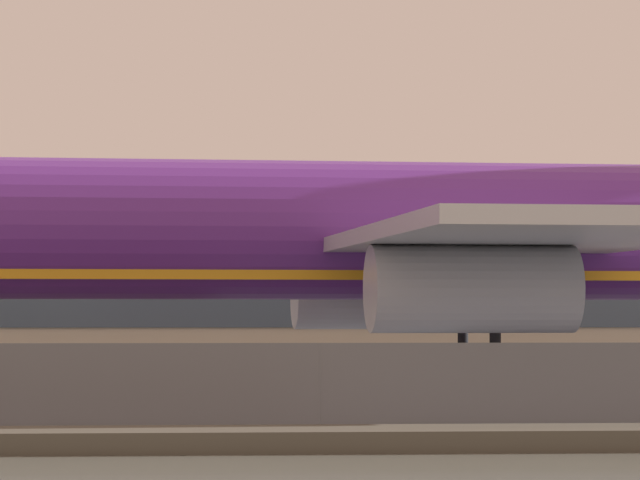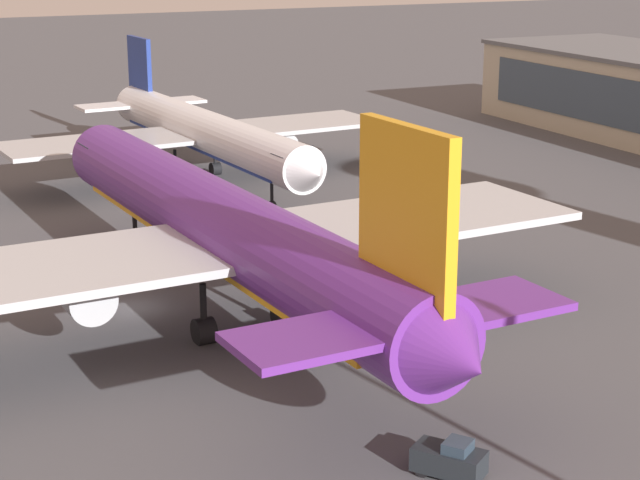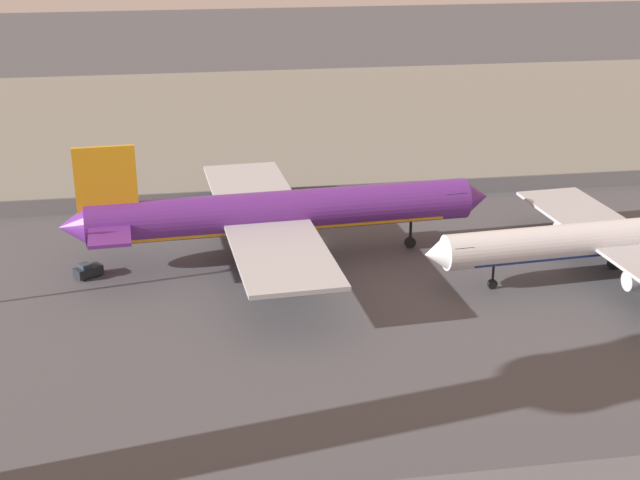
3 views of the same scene
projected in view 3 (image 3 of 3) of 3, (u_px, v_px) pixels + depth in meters
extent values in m
plane|color=#4C4C51|center=(312.00, 243.00, 115.64)|extent=(500.00, 500.00, 0.00)
cube|color=gray|center=(260.00, 116.00, 180.92)|extent=(320.00, 98.00, 0.01)
cube|color=#474238|center=(292.00, 192.00, 134.40)|extent=(320.00, 3.00, 0.50)
cube|color=slate|center=(296.00, 195.00, 129.92)|extent=(280.00, 0.08, 2.38)
cylinder|color=slate|center=(296.00, 195.00, 129.92)|extent=(0.10, 0.10, 2.38)
cylinder|color=#602889|center=(283.00, 211.00, 108.45)|extent=(47.16, 7.90, 5.06)
cone|color=#602889|center=(475.00, 197.00, 113.47)|extent=(3.58, 5.00, 4.81)
cone|color=#602889|center=(73.00, 227.00, 103.43)|extent=(3.56, 4.75, 4.56)
cube|color=#232D3D|center=(451.00, 194.00, 112.57)|extent=(3.04, 4.47, 1.52)
cube|color=orange|center=(283.00, 222.00, 108.96)|extent=(40.07, 6.46, 0.91)
cube|color=#B7BABF|center=(251.00, 189.00, 118.45)|extent=(11.67, 23.12, 0.51)
cube|color=#B7BABF|center=(281.00, 252.00, 97.97)|extent=(11.67, 23.12, 0.51)
cylinder|color=#B7BABF|center=(264.00, 205.00, 117.69)|extent=(6.73, 3.18, 2.79)
cylinder|color=#B7BABF|center=(290.00, 258.00, 100.49)|extent=(6.73, 3.18, 2.79)
cube|color=orange|center=(106.00, 183.00, 102.43)|extent=(7.06, 1.03, 8.61)
cube|color=#602889|center=(109.00, 209.00, 107.90)|extent=(5.19, 8.53, 0.41)
cube|color=#602889|center=(110.00, 233.00, 100.39)|extent=(5.19, 8.53, 0.41)
cylinder|color=black|center=(411.00, 232.00, 113.23)|extent=(0.35, 0.35, 2.96)
cylinder|color=black|center=(410.00, 242.00, 113.77)|extent=(1.45, 0.64, 1.42)
cylinder|color=black|center=(254.00, 236.00, 111.67)|extent=(0.41, 0.41, 2.96)
cylinder|color=black|center=(254.00, 247.00, 112.21)|extent=(1.70, 1.24, 1.63)
cylinder|color=black|center=(261.00, 252.00, 106.83)|extent=(0.41, 0.41, 2.96)
cylinder|color=black|center=(261.00, 263.00, 107.38)|extent=(1.70, 1.24, 1.63)
cylinder|color=white|center=(606.00, 238.00, 103.39)|extent=(39.94, 7.03, 4.08)
cone|color=white|center=(436.00, 254.00, 98.88)|extent=(2.93, 4.06, 3.87)
cube|color=#232D3D|center=(459.00, 247.00, 99.28)|extent=(2.49, 3.62, 1.22)
cube|color=navy|center=(605.00, 247.00, 103.80)|extent=(33.94, 5.77, 0.73)
cube|color=#B7BABF|center=(581.00, 214.00, 112.64)|extent=(10.14, 19.68, 0.41)
cylinder|color=#B7BABF|center=(577.00, 229.00, 111.49)|extent=(5.72, 2.65, 2.24)
cylinder|color=black|center=(493.00, 275.00, 101.58)|extent=(0.29, 0.29, 2.38)
cylinder|color=black|center=(492.00, 284.00, 102.02)|extent=(1.17, 0.53, 1.14)
cylinder|color=black|center=(634.00, 268.00, 103.22)|extent=(0.33, 0.33, 2.38)
cylinder|color=black|center=(633.00, 278.00, 103.66)|extent=(1.38, 1.01, 1.31)
cylinder|color=black|center=(615.00, 255.00, 107.10)|extent=(0.33, 0.33, 2.38)
cylinder|color=black|center=(614.00, 264.00, 107.54)|extent=(1.38, 1.01, 1.31)
cube|color=#1E2328|center=(88.00, 271.00, 105.07)|extent=(3.54, 3.15, 1.11)
cube|color=#283847|center=(85.00, 266.00, 104.52)|extent=(1.65, 1.69, 0.50)
cylinder|color=black|center=(84.00, 278.00, 104.12)|extent=(0.70, 0.58, 0.70)
cylinder|color=black|center=(78.00, 275.00, 105.03)|extent=(0.70, 0.58, 0.70)
cylinder|color=black|center=(99.00, 273.00, 105.41)|extent=(0.70, 0.58, 0.70)
cylinder|color=black|center=(93.00, 270.00, 106.32)|extent=(0.70, 0.58, 0.70)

